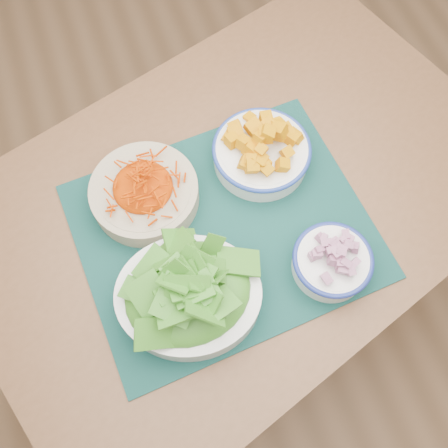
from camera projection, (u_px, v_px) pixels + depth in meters
name	position (u px, v px, depth m)	size (l,w,h in m)	color
ground	(266.00, 261.00, 1.77)	(4.00, 4.00, 0.00)	#9E724C
table	(239.00, 215.00, 1.13)	(1.33, 1.08, 0.75)	brown
placemat	(224.00, 230.00, 1.00)	(0.56, 0.46, 0.00)	black
carrot_bowl	(144.00, 190.00, 0.99)	(0.26, 0.26, 0.08)	tan
squash_bowl	(262.00, 148.00, 1.02)	(0.21, 0.21, 0.11)	white
lettuce_bowl	(188.00, 293.00, 0.89)	(0.32, 0.29, 0.12)	white
onion_bowl	(332.00, 261.00, 0.93)	(0.18, 0.18, 0.07)	white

